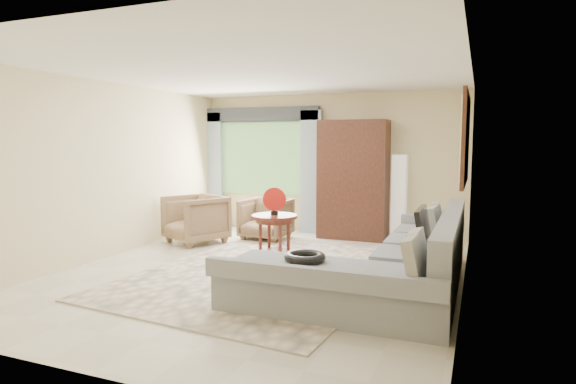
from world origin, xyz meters
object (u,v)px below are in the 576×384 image
at_px(coffee_table, 274,236).
at_px(armchair_right, 266,219).
at_px(tv_screen, 423,228).
at_px(armoire, 353,180).
at_px(potted_plant, 222,214).
at_px(armchair_left, 195,219).
at_px(sectional_sofa, 395,268).
at_px(floor_lamp, 399,198).

xyz_separation_m(coffee_table, armchair_right, (-0.74, 1.32, 0.01)).
distance_m(tv_screen, armoire, 3.04).
xyz_separation_m(armchair_right, potted_plant, (-1.34, 0.78, -0.09)).
bearing_deg(armchair_left, armoire, 57.30).
bearing_deg(armchair_left, coffee_table, 7.94).
relative_size(armchair_right, armoire, 0.38).
bearing_deg(armchair_left, sectional_sofa, 4.66).
bearing_deg(floor_lamp, coffee_table, -125.43).
distance_m(coffee_table, armchair_right, 1.52).
relative_size(tv_screen, floor_lamp, 0.49).
distance_m(armchair_right, armoire, 1.70).
distance_m(tv_screen, armchair_left, 4.10).
xyz_separation_m(coffee_table, armchair_left, (-1.73, 0.61, 0.06)).
bearing_deg(sectional_sofa, coffee_table, 154.56).
bearing_deg(armchair_left, tv_screen, 9.71).
bearing_deg(floor_lamp, armchair_right, -161.60).
xyz_separation_m(armoire, floor_lamp, (0.80, 0.06, -0.30)).
relative_size(potted_plant, armoire, 0.26).
height_order(tv_screen, floor_lamp, floor_lamp).
bearing_deg(sectional_sofa, armchair_left, 157.44).
xyz_separation_m(tv_screen, armoire, (-1.50, 2.62, 0.33)).
distance_m(coffee_table, floor_lamp, 2.55).
height_order(potted_plant, floor_lamp, floor_lamp).
bearing_deg(sectional_sofa, potted_plant, 142.88).
bearing_deg(sectional_sofa, floor_lamp, 98.33).
xyz_separation_m(sectional_sofa, tv_screen, (0.27, 0.28, 0.44)).
bearing_deg(potted_plant, armchair_left, -77.09).
bearing_deg(armchair_right, floor_lamp, 20.68).
xyz_separation_m(coffee_table, potted_plant, (-2.08, 2.11, -0.08)).
xyz_separation_m(sectional_sofa, armchair_right, (-2.64, 2.22, 0.08)).
xyz_separation_m(coffee_table, armoire, (0.66, 2.00, 0.70)).
bearing_deg(coffee_table, tv_screen, -16.07).
relative_size(armchair_right, potted_plant, 1.48).
bearing_deg(tv_screen, sectional_sofa, -133.76).
height_order(armchair_right, floor_lamp, floor_lamp).
bearing_deg(sectional_sofa, tv_screen, 46.24).
height_order(coffee_table, armchair_right, armchair_right).
relative_size(sectional_sofa, armchair_left, 3.85).
relative_size(armchair_left, potted_plant, 1.68).
bearing_deg(sectional_sofa, armoire, 113.06).
xyz_separation_m(sectional_sofa, armchair_left, (-3.63, 1.51, 0.13)).
relative_size(coffee_table, armchair_left, 0.74).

